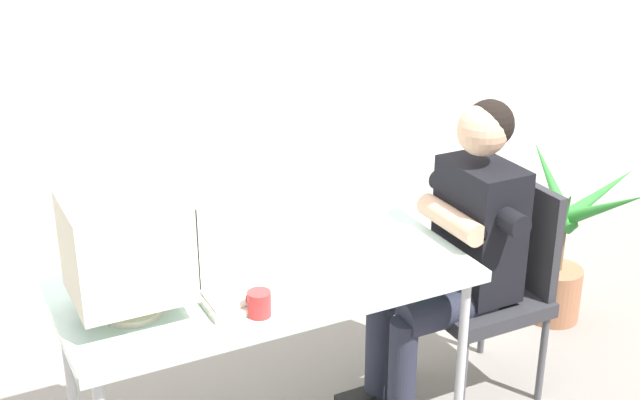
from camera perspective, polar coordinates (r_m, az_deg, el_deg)
The scene contains 7 objects.
desk at distance 3.08m, azimuth -3.53°, elevation -5.86°, with size 1.46×0.66×0.74m.
crt_monitor at distance 2.78m, azimuth -12.63°, elevation -3.06°, with size 0.37×0.32×0.41m.
keyboard at distance 2.99m, azimuth -6.99°, elevation -5.51°, with size 0.17×0.47×0.03m.
office_chair at distance 3.60m, azimuth 11.39°, elevation -5.15°, with size 0.46×0.46×0.91m.
person_seated at distance 3.41m, azimuth 9.03°, elevation -3.13°, with size 0.68×0.54×1.27m.
potted_plant at distance 4.22m, azimuth 15.66°, elevation -3.03°, with size 0.81×0.78×0.84m.
desk_mug at distance 2.80m, azimuth -4.07°, elevation -6.83°, with size 0.08×0.09×0.09m.
Camera 1 is at (-1.05, -2.49, 2.17)m, focal length 48.35 mm.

